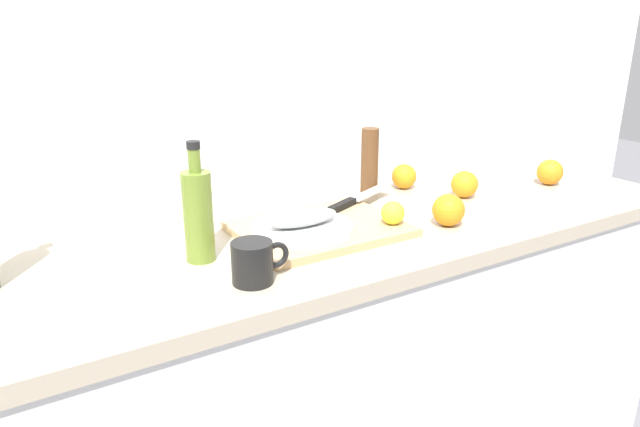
{
  "coord_description": "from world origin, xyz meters",
  "views": [
    {
      "loc": [
        -0.8,
        -1.14,
        1.4
      ],
      "look_at": [
        -0.11,
        -0.0,
        0.95
      ],
      "focal_mm": 32.1,
      "sensor_mm": 36.0,
      "label": 1
    }
  ],
  "objects_px": {
    "fish_fillet": "(303,218)",
    "orange_0": "(404,176)",
    "chef_knife": "(353,201)",
    "pepper_mill": "(370,161)",
    "cutting_board": "(320,229)",
    "white_plate": "(303,228)",
    "lemon_0": "(393,213)",
    "coffee_mug_0": "(254,262)",
    "olive_oil_bottle": "(198,214)"
  },
  "relations": [
    {
      "from": "lemon_0",
      "to": "coffee_mug_0",
      "type": "xyz_separation_m",
      "value": [
        -0.42,
        -0.09,
        -0.01
      ]
    },
    {
      "from": "lemon_0",
      "to": "orange_0",
      "type": "bearing_deg",
      "value": 46.76
    },
    {
      "from": "olive_oil_bottle",
      "to": "coffee_mug_0",
      "type": "xyz_separation_m",
      "value": [
        0.05,
        -0.16,
        -0.06
      ]
    },
    {
      "from": "fish_fillet",
      "to": "orange_0",
      "type": "bearing_deg",
      "value": 23.8
    },
    {
      "from": "orange_0",
      "to": "chef_knife",
      "type": "bearing_deg",
      "value": -159.08
    },
    {
      "from": "chef_knife",
      "to": "coffee_mug_0",
      "type": "bearing_deg",
      "value": -171.15
    },
    {
      "from": "lemon_0",
      "to": "pepper_mill",
      "type": "relative_size",
      "value": 0.3
    },
    {
      "from": "lemon_0",
      "to": "coffee_mug_0",
      "type": "relative_size",
      "value": 0.47
    },
    {
      "from": "fish_fillet",
      "to": "white_plate",
      "type": "bearing_deg",
      "value": -90.0
    },
    {
      "from": "white_plate",
      "to": "chef_knife",
      "type": "distance_m",
      "value": 0.25
    },
    {
      "from": "fish_fillet",
      "to": "lemon_0",
      "type": "distance_m",
      "value": 0.23
    },
    {
      "from": "chef_knife",
      "to": "coffee_mug_0",
      "type": "xyz_separation_m",
      "value": [
        -0.42,
        -0.27,
        0.01
      ]
    },
    {
      "from": "lemon_0",
      "to": "cutting_board",
      "type": "bearing_deg",
      "value": 151.13
    },
    {
      "from": "chef_knife",
      "to": "orange_0",
      "type": "height_order",
      "value": "orange_0"
    },
    {
      "from": "chef_knife",
      "to": "pepper_mill",
      "type": "height_order",
      "value": "pepper_mill"
    },
    {
      "from": "chef_knife",
      "to": "lemon_0",
      "type": "height_order",
      "value": "lemon_0"
    },
    {
      "from": "fish_fillet",
      "to": "lemon_0",
      "type": "relative_size",
      "value": 3.12
    },
    {
      "from": "fish_fillet",
      "to": "pepper_mill",
      "type": "xyz_separation_m",
      "value": [
        0.37,
        0.24,
        0.04
      ]
    },
    {
      "from": "coffee_mug_0",
      "to": "pepper_mill",
      "type": "bearing_deg",
      "value": 34.9
    },
    {
      "from": "lemon_0",
      "to": "pepper_mill",
      "type": "xyz_separation_m",
      "value": [
        0.15,
        0.31,
        0.05
      ]
    },
    {
      "from": "lemon_0",
      "to": "coffee_mug_0",
      "type": "bearing_deg",
      "value": -168.4
    },
    {
      "from": "white_plate",
      "to": "lemon_0",
      "type": "distance_m",
      "value": 0.23
    },
    {
      "from": "lemon_0",
      "to": "orange_0",
      "type": "relative_size",
      "value": 0.76
    },
    {
      "from": "chef_knife",
      "to": "pepper_mill",
      "type": "bearing_deg",
      "value": 16.87
    },
    {
      "from": "white_plate",
      "to": "lemon_0",
      "type": "height_order",
      "value": "lemon_0"
    },
    {
      "from": "lemon_0",
      "to": "orange_0",
      "type": "height_order",
      "value": "lemon_0"
    },
    {
      "from": "coffee_mug_0",
      "to": "fish_fillet",
      "type": "bearing_deg",
      "value": 38.14
    },
    {
      "from": "white_plate",
      "to": "lemon_0",
      "type": "relative_size",
      "value": 4.16
    },
    {
      "from": "cutting_board",
      "to": "coffee_mug_0",
      "type": "bearing_deg",
      "value": -146.35
    },
    {
      "from": "lemon_0",
      "to": "olive_oil_bottle",
      "type": "xyz_separation_m",
      "value": [
        -0.47,
        0.08,
        0.06
      ]
    },
    {
      "from": "lemon_0",
      "to": "olive_oil_bottle",
      "type": "bearing_deg",
      "value": 170.42
    },
    {
      "from": "white_plate",
      "to": "coffee_mug_0",
      "type": "relative_size",
      "value": 1.97
    },
    {
      "from": "white_plate",
      "to": "coffee_mug_0",
      "type": "distance_m",
      "value": 0.26
    },
    {
      "from": "olive_oil_bottle",
      "to": "chef_knife",
      "type": "bearing_deg",
      "value": 12.8
    },
    {
      "from": "white_plate",
      "to": "olive_oil_bottle",
      "type": "distance_m",
      "value": 0.27
    },
    {
      "from": "fish_fillet",
      "to": "cutting_board",
      "type": "bearing_deg",
      "value": 12.94
    },
    {
      "from": "fish_fillet",
      "to": "pepper_mill",
      "type": "distance_m",
      "value": 0.44
    },
    {
      "from": "cutting_board",
      "to": "chef_knife",
      "type": "relative_size",
      "value": 1.44
    },
    {
      "from": "coffee_mug_0",
      "to": "pepper_mill",
      "type": "height_order",
      "value": "pepper_mill"
    },
    {
      "from": "pepper_mill",
      "to": "lemon_0",
      "type": "bearing_deg",
      "value": -116.29
    },
    {
      "from": "cutting_board",
      "to": "white_plate",
      "type": "distance_m",
      "value": 0.06
    },
    {
      "from": "white_plate",
      "to": "pepper_mill",
      "type": "bearing_deg",
      "value": 33.0
    },
    {
      "from": "cutting_board",
      "to": "olive_oil_bottle",
      "type": "bearing_deg",
      "value": -178.56
    },
    {
      "from": "white_plate",
      "to": "orange_0",
      "type": "distance_m",
      "value": 0.53
    },
    {
      "from": "cutting_board",
      "to": "olive_oil_bottle",
      "type": "distance_m",
      "value": 0.33
    },
    {
      "from": "fish_fillet",
      "to": "orange_0",
      "type": "height_order",
      "value": "orange_0"
    },
    {
      "from": "coffee_mug_0",
      "to": "lemon_0",
      "type": "bearing_deg",
      "value": 11.6
    },
    {
      "from": "white_plate",
      "to": "coffee_mug_0",
      "type": "xyz_separation_m",
      "value": [
        -0.2,
        -0.16,
        0.02
      ]
    },
    {
      "from": "cutting_board",
      "to": "coffee_mug_0",
      "type": "distance_m",
      "value": 0.31
    },
    {
      "from": "chef_knife",
      "to": "lemon_0",
      "type": "distance_m",
      "value": 0.19
    }
  ]
}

